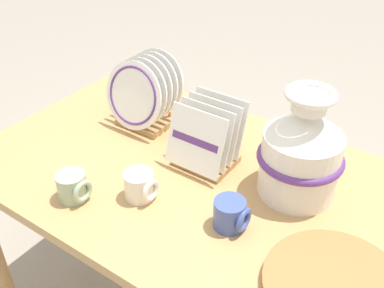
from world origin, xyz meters
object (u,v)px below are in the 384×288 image
(wicker_charger_stack, at_px, (336,287))
(mug_cream_glaze, at_px, (140,186))
(mug_sage_glaze, at_px, (73,187))
(dish_rack_square_plates, at_px, (206,142))
(mug_cobalt_glaze, at_px, (231,214))
(ceramic_vase, at_px, (301,151))
(dish_rack_round_plates, at_px, (144,96))

(wicker_charger_stack, height_order, mug_cream_glaze, mug_cream_glaze)
(wicker_charger_stack, distance_m, mug_sage_glaze, 0.74)
(dish_rack_square_plates, height_order, mug_cobalt_glaze, dish_rack_square_plates)
(ceramic_vase, bearing_deg, dish_rack_round_plates, 176.57)
(mug_cobalt_glaze, relative_size, mug_cream_glaze, 1.00)
(dish_rack_square_plates, bearing_deg, ceramic_vase, 6.51)
(dish_rack_round_plates, xyz_separation_m, dish_rack_square_plates, (0.31, -0.07, -0.04))
(dish_rack_round_plates, bearing_deg, ceramic_vase, -3.43)
(ceramic_vase, relative_size, dish_rack_round_plates, 1.30)
(ceramic_vase, bearing_deg, mug_cobalt_glaze, -109.63)
(ceramic_vase, height_order, mug_sage_glaze, ceramic_vase)
(dish_rack_round_plates, relative_size, mug_cream_glaze, 2.72)
(dish_rack_round_plates, height_order, mug_cobalt_glaze, dish_rack_round_plates)
(dish_rack_square_plates, height_order, mug_cream_glaze, dish_rack_square_plates)
(wicker_charger_stack, bearing_deg, dish_rack_round_plates, 159.20)
(mug_sage_glaze, bearing_deg, dish_rack_square_plates, 58.57)
(ceramic_vase, relative_size, wicker_charger_stack, 0.98)
(ceramic_vase, xyz_separation_m, dish_rack_square_plates, (-0.29, -0.03, -0.06))
(dish_rack_round_plates, distance_m, dish_rack_square_plates, 0.32)
(ceramic_vase, xyz_separation_m, mug_cobalt_glaze, (-0.08, -0.23, -0.10))
(ceramic_vase, distance_m, dish_rack_round_plates, 0.60)
(mug_sage_glaze, height_order, mug_cream_glaze, same)
(dish_rack_round_plates, bearing_deg, mug_cream_glaze, -52.22)
(mug_sage_glaze, distance_m, mug_cream_glaze, 0.19)
(mug_sage_glaze, xyz_separation_m, mug_cream_glaze, (0.15, 0.11, 0.00))
(mug_cobalt_glaze, bearing_deg, mug_sage_glaze, -159.80)
(wicker_charger_stack, relative_size, mug_sage_glaze, 3.60)
(dish_rack_square_plates, height_order, mug_sage_glaze, dish_rack_square_plates)
(dish_rack_round_plates, relative_size, mug_cobalt_glaze, 2.72)
(ceramic_vase, xyz_separation_m, dish_rack_round_plates, (-0.60, 0.04, -0.03))
(dish_rack_round_plates, distance_m, mug_cobalt_glaze, 0.58)
(dish_rack_round_plates, bearing_deg, mug_sage_glaze, -78.12)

